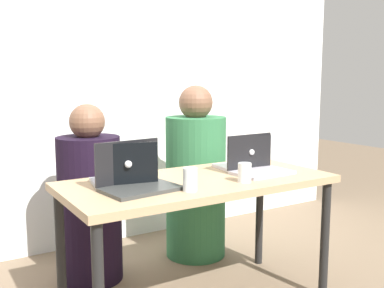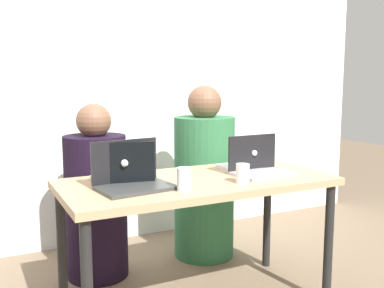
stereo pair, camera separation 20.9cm
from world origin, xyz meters
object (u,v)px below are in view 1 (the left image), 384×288
object	(u,v)px
person_on_right	(196,181)
laptop_back_left	(124,175)
water_glass_left	(190,181)
laptop_back_right	(244,161)
laptop_front_right	(258,165)
water_glass_right	(245,174)
laptop_front_left	(136,179)
person_on_left	(90,203)

from	to	relation	value
person_on_right	laptop_back_left	bearing A→B (deg)	46.71
person_on_right	water_glass_left	world-z (taller)	person_on_right
person_on_right	laptop_back_right	size ratio (longest dim) A/B	4.03
laptop_front_right	water_glass_right	distance (m)	0.25
laptop_back_right	laptop_front_left	size ratio (longest dim) A/B	0.79
laptop_back_left	water_glass_right	world-z (taller)	laptop_back_left
laptop_front_left	water_glass_right	distance (m)	0.56
person_on_left	water_glass_right	bearing A→B (deg)	120.17
person_on_left	laptop_front_right	xyz separation A→B (m)	(0.75, -0.70, 0.28)
person_on_right	laptop_front_left	size ratio (longest dim) A/B	3.18
laptop_front_right	person_on_left	bearing A→B (deg)	134.40
person_on_left	laptop_back_left	world-z (taller)	person_on_left
laptop_front_left	laptop_back_right	bearing A→B (deg)	2.81
water_glass_left	person_on_left	bearing A→B (deg)	103.74
person_on_left	laptop_back_right	distance (m)	0.99
water_glass_left	water_glass_right	xyz separation A→B (m)	(0.34, 0.01, -0.01)
laptop_front_right	laptop_front_left	size ratio (longest dim) A/B	0.87
laptop_back_right	laptop_front_left	bearing A→B (deg)	15.08
laptop_back_right	water_glass_left	distance (m)	0.64
laptop_front_left	person_on_right	bearing A→B (deg)	34.51
laptop_back_right	water_glass_left	xyz separation A→B (m)	(-0.56, -0.30, 0.00)
laptop_back_right	laptop_front_left	distance (m)	0.77
person_on_left	laptop_back_right	world-z (taller)	person_on_left
laptop_back_left	laptop_front_left	xyz separation A→B (m)	(0.01, -0.13, 0.00)
person_on_right	laptop_front_right	size ratio (longest dim) A/B	3.65
laptop_front_right	laptop_front_left	world-z (taller)	laptop_front_left
laptop_back_left	water_glass_right	distance (m)	0.62
person_on_left	water_glass_left	bearing A→B (deg)	100.75
laptop_back_right	water_glass_right	size ratio (longest dim) A/B	2.99
laptop_front_left	laptop_back_left	bearing A→B (deg)	86.49
laptop_front_right	water_glass_right	xyz separation A→B (m)	(-0.21, -0.14, -0.00)
water_glass_left	water_glass_right	bearing A→B (deg)	2.47
laptop_back_right	person_on_left	bearing A→B (deg)	-30.72
person_on_left	laptop_back_right	bearing A→B (deg)	141.31
laptop_back_left	laptop_back_right	bearing A→B (deg)	-169.57
person_on_right	laptop_back_left	world-z (taller)	person_on_right
person_on_right	water_glass_left	distance (m)	1.05
person_on_right	person_on_left	bearing A→B (deg)	10.91
laptop_front_right	water_glass_right	bearing A→B (deg)	-148.18
laptop_back_left	laptop_front_left	bearing A→B (deg)	103.57
laptop_front_left	water_glass_right	size ratio (longest dim) A/B	3.79
person_on_right	laptop_back_right	bearing A→B (deg)	100.18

